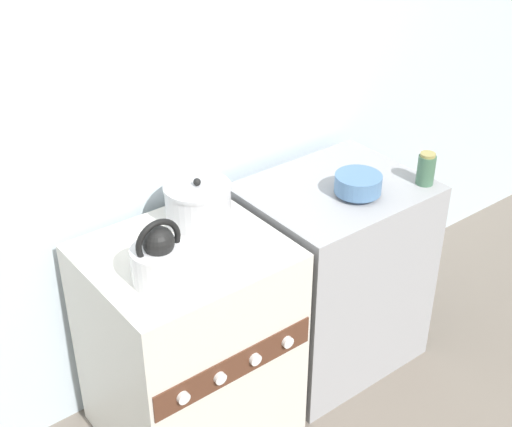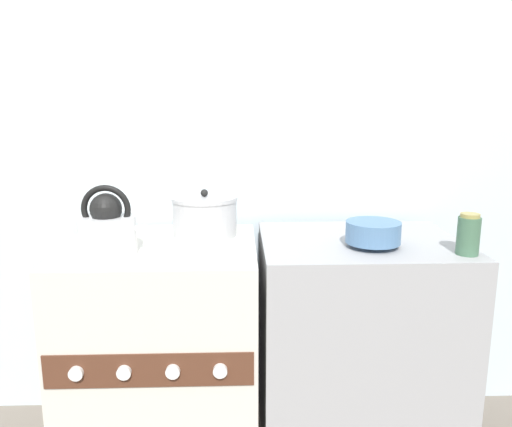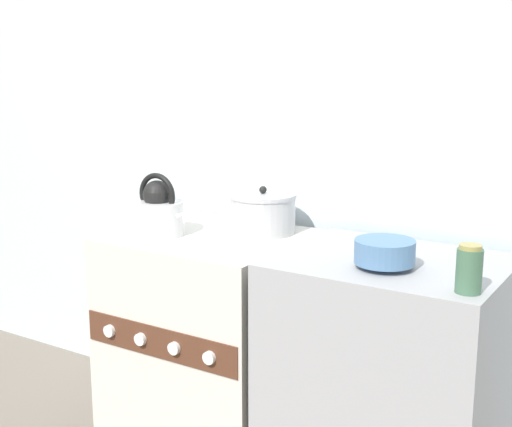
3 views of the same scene
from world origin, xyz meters
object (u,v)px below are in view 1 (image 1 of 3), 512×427
Objects in this scene: stove at (189,343)px; enamel_bowl at (358,184)px; kettle at (160,259)px; storage_jar at (426,169)px; cooking_pot at (198,203)px.

enamel_bowl is at bearing -8.51° from stove.
kettle is 1.16m from storage_jar.
enamel_bowl is at bearing -0.19° from kettle.
storage_jar reaches higher than stove.
kettle reaches higher than cooking_pot.
cooking_pot reaches higher than enamel_bowl.
cooking_pot is at bearing 157.35° from enamel_bowl.
cooking_pot is 1.85× the size of storage_jar.
enamel_bowl is 0.29m from storage_jar.
stove is at bearing -139.07° from cooking_pot.
cooking_pot is at bearing 158.55° from storage_jar.
enamel_bowl is (0.73, -0.11, 0.48)m from stove.
cooking_pot reaches higher than stove.
stove is 0.53m from cooking_pot.
kettle is 1.73× the size of storage_jar.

